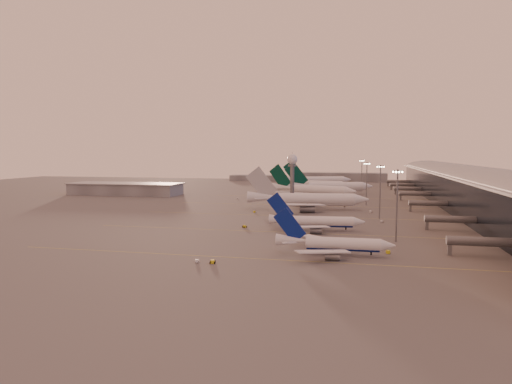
# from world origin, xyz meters

# --- Properties ---
(ground) EXTENTS (700.00, 700.00, 0.00)m
(ground) POSITION_xyz_m (0.00, 0.00, 0.00)
(ground) COLOR #545252
(ground) RESTS_ON ground
(taxiway_markings) EXTENTS (180.00, 185.25, 0.02)m
(taxiway_markings) POSITION_xyz_m (30.00, 56.00, 0.01)
(taxiway_markings) COLOR gold
(taxiway_markings) RESTS_ON ground
(terminal) EXTENTS (57.00, 362.00, 23.04)m
(terminal) POSITION_xyz_m (107.88, 110.09, 10.52)
(terminal) COLOR black
(terminal) RESTS_ON ground
(hangar) EXTENTS (82.00, 27.00, 8.50)m
(hangar) POSITION_xyz_m (-120.00, 140.00, 4.32)
(hangar) COLOR slate
(hangar) RESTS_ON ground
(radar_tower) EXTENTS (6.40, 6.40, 31.10)m
(radar_tower) POSITION_xyz_m (5.00, 120.00, 20.95)
(radar_tower) COLOR slate
(radar_tower) RESTS_ON ground
(mast_a) EXTENTS (3.60, 0.56, 25.00)m
(mast_a) POSITION_xyz_m (58.00, 0.00, 13.74)
(mast_a) COLOR slate
(mast_a) RESTS_ON ground
(mast_b) EXTENTS (3.60, 0.56, 25.00)m
(mast_b) POSITION_xyz_m (55.00, 55.00, 13.74)
(mast_b) COLOR slate
(mast_b) RESTS_ON ground
(mast_c) EXTENTS (3.60, 0.56, 25.00)m
(mast_c) POSITION_xyz_m (50.00, 110.00, 13.74)
(mast_c) COLOR slate
(mast_c) RESTS_ON ground
(mast_d) EXTENTS (3.60, 0.56, 25.00)m
(mast_d) POSITION_xyz_m (48.00, 200.00, 13.74)
(mast_d) COLOR slate
(mast_d) RESTS_ON ground
(distant_horizon) EXTENTS (165.00, 37.50, 9.00)m
(distant_horizon) POSITION_xyz_m (2.62, 325.14, 3.89)
(distant_horizon) COLOR slate
(distant_horizon) RESTS_ON ground
(narrowbody_near) EXTENTS (36.24, 28.95, 14.17)m
(narrowbody_near) POSITION_xyz_m (38.19, -25.32, 2.87)
(narrowbody_near) COLOR silver
(narrowbody_near) RESTS_ON ground
(narrowbody_mid) EXTENTS (38.43, 30.56, 15.02)m
(narrowbody_mid) POSITION_xyz_m (29.22, 16.46, 3.04)
(narrowbody_mid) COLOR silver
(narrowbody_mid) RESTS_ON ground
(widebody_white) EXTENTS (65.85, 52.45, 23.22)m
(widebody_white) POSITION_xyz_m (19.00, 82.27, 4.03)
(widebody_white) COLOR silver
(widebody_white) RESTS_ON ground
(greentail_a) EXTENTS (61.03, 48.60, 22.75)m
(greentail_a) POSITION_xyz_m (15.02, 144.54, 4.02)
(greentail_a) COLOR silver
(greentail_a) RESTS_ON ground
(greentail_b) EXTENTS (63.62, 50.66, 23.74)m
(greentail_b) POSITION_xyz_m (25.14, 174.38, 4.19)
(greentail_b) COLOR silver
(greentail_b) RESTS_ON ground
(greentail_c) EXTENTS (52.58, 42.20, 19.16)m
(greentail_c) POSITION_xyz_m (12.70, 217.86, 3.38)
(greentail_c) COLOR silver
(greentail_c) RESTS_ON ground
(greentail_d) EXTENTS (61.02, 48.48, 23.00)m
(greentail_d) POSITION_xyz_m (9.72, 256.64, 4.06)
(greentail_d) COLOR silver
(greentail_d) RESTS_ON ground
(gsv_truck_a) EXTENTS (4.96, 3.31, 1.89)m
(gsv_truck_a) POSITION_xyz_m (1.61, -43.30, 0.96)
(gsv_truck_a) COLOR silver
(gsv_truck_a) RESTS_ON ground
(gsv_tug_near) EXTENTS (2.61, 3.73, 0.98)m
(gsv_tug_near) POSITION_xyz_m (5.86, -43.46, 0.50)
(gsv_tug_near) COLOR yellow
(gsv_tug_near) RESTS_ON ground
(gsv_catering_a) EXTENTS (5.36, 4.05, 4.02)m
(gsv_catering_a) POSITION_xyz_m (54.34, -19.84, 2.01)
(gsv_catering_a) COLOR yellow
(gsv_catering_a) RESTS_ON ground
(gsv_tug_mid) EXTENTS (3.99, 4.07, 1.02)m
(gsv_tug_mid) POSITION_xyz_m (-0.02, 16.89, 0.52)
(gsv_tug_mid) COLOR yellow
(gsv_tug_mid) RESTS_ON ground
(gsv_truck_b) EXTENTS (5.71, 3.04, 2.19)m
(gsv_truck_b) POSITION_xyz_m (55.90, 43.34, 1.12)
(gsv_truck_b) COLOR silver
(gsv_truck_b) RESTS_ON ground
(gsv_truck_c) EXTENTS (4.09, 4.78, 1.89)m
(gsv_truck_c) POSITION_xyz_m (-6.11, 63.39, 0.96)
(gsv_truck_c) COLOR yellow
(gsv_truck_c) RESTS_ON ground
(gsv_catering_b) EXTENTS (6.00, 4.44, 4.51)m
(gsv_catering_b) POSITION_xyz_m (51.80, 75.53, 2.25)
(gsv_catering_b) COLOR silver
(gsv_catering_b) RESTS_ON ground
(gsv_tug_far) EXTENTS (4.09, 3.87, 1.01)m
(gsv_tug_far) POSITION_xyz_m (15.83, 99.13, 0.52)
(gsv_tug_far) COLOR silver
(gsv_tug_far) RESTS_ON ground
(gsv_truck_d) EXTENTS (3.17, 4.99, 1.90)m
(gsv_truck_d) POSITION_xyz_m (-31.98, 125.58, 0.97)
(gsv_truck_d) COLOR silver
(gsv_truck_d) RESTS_ON ground
(gsv_tug_hangar) EXTENTS (3.80, 3.15, 0.94)m
(gsv_tug_hangar) POSITION_xyz_m (44.04, 157.36, 0.48)
(gsv_tug_hangar) COLOR silver
(gsv_tug_hangar) RESTS_ON ground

